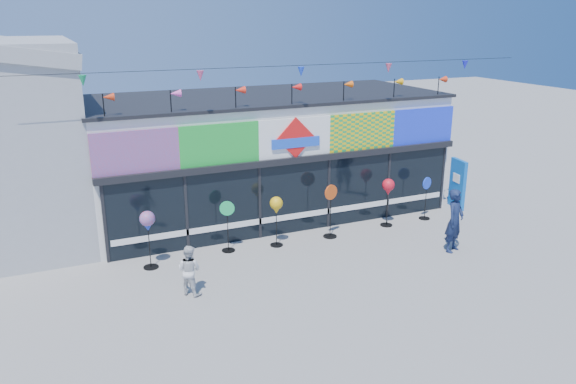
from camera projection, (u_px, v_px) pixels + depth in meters
ground at (347, 274)px, 15.16m from camera, size 80.00×80.00×0.00m
kite_shop at (265, 153)px, 19.73m from camera, size 16.00×5.70×5.31m
blue_sign at (458, 184)px, 20.20m from camera, size 0.26×0.90×1.79m
spinner_0 at (148, 223)px, 15.14m from camera, size 0.42×0.42×1.65m
spinner_1 at (228, 225)px, 16.40m from camera, size 0.42×0.40×1.55m
spinner_2 at (276, 207)px, 16.67m from camera, size 0.39×0.39×1.55m
spinner_3 at (331, 210)px, 17.45m from camera, size 0.48×0.44×1.71m
spinner_4 at (388, 188)px, 18.30m from camera, size 0.41×0.41×1.61m
spinner_5 at (426, 197)px, 19.07m from camera, size 0.41×0.38×1.48m
adult_man at (455, 221)px, 16.38m from camera, size 0.82×0.71×1.90m
child at (189, 270)px, 13.88m from camera, size 0.69×0.71×1.29m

